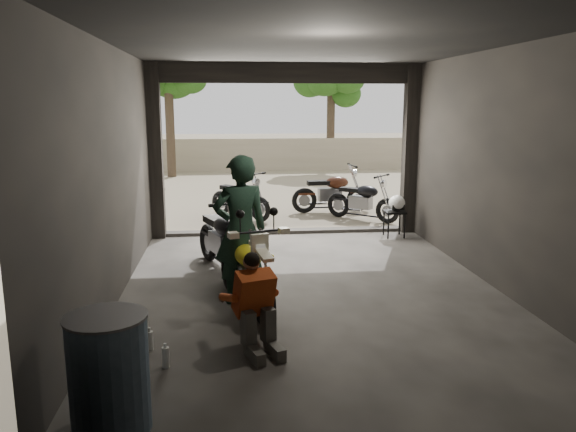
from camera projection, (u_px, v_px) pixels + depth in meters
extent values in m
plane|color=#7A6D56|center=(312.00, 293.00, 7.46)|extent=(80.00, 80.00, 0.00)
cube|color=#2D2B28|center=(312.00, 293.00, 7.46)|extent=(5.00, 7.00, 0.02)
plane|color=black|center=(314.00, 43.00, 6.83)|extent=(7.00, 7.00, 0.00)
cube|color=black|center=(392.00, 238.00, 3.73)|extent=(5.00, 0.02, 3.20)
cube|color=black|center=(112.00, 176.00, 6.88)|extent=(0.02, 7.00, 3.20)
cube|color=black|center=(500.00, 171.00, 7.41)|extent=(0.02, 7.00, 3.20)
cube|color=black|center=(156.00, 153.00, 10.19)|extent=(0.24, 0.24, 3.20)
cube|color=black|center=(410.00, 150.00, 10.69)|extent=(0.24, 0.24, 3.20)
cube|color=black|center=(285.00, 73.00, 10.20)|extent=(5.00, 0.16, 0.36)
cube|color=#2D2B28|center=(285.00, 232.00, 10.86)|extent=(5.00, 0.25, 0.08)
cube|color=gray|center=(257.00, 154.00, 20.99)|extent=(18.00, 0.30, 1.20)
cylinder|color=#382B1E|center=(170.00, 124.00, 18.98)|extent=(0.30, 0.30, 3.58)
ellipsoid|color=#1E4C14|center=(167.00, 55.00, 18.53)|extent=(2.20, 2.20, 3.14)
cylinder|color=#382B1E|center=(331.00, 127.00, 21.08)|extent=(0.30, 0.30, 3.20)
ellipsoid|color=#1E4C14|center=(331.00, 72.00, 20.69)|extent=(2.20, 2.20, 2.80)
imported|color=black|center=(241.00, 230.00, 6.93)|extent=(0.77, 0.60, 1.88)
cube|color=black|center=(395.00, 212.00, 10.46)|extent=(0.37, 0.37, 0.04)
cylinder|color=black|center=(388.00, 227.00, 10.34)|extent=(0.03, 0.03, 0.49)
cylinder|color=black|center=(405.00, 226.00, 10.37)|extent=(0.03, 0.03, 0.49)
cylinder|color=black|center=(384.00, 223.00, 10.64)|extent=(0.03, 0.03, 0.49)
cylinder|color=black|center=(400.00, 223.00, 10.67)|extent=(0.03, 0.03, 0.49)
ellipsoid|color=white|center=(397.00, 203.00, 10.45)|extent=(0.39, 0.40, 0.29)
cylinder|color=#3F556A|center=(109.00, 375.00, 4.23)|extent=(0.63, 0.63, 0.93)
cylinder|color=black|center=(451.00, 170.00, 10.94)|extent=(0.08, 0.08, 2.41)
cylinder|color=silver|center=(454.00, 119.00, 10.72)|extent=(0.88, 0.03, 0.88)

